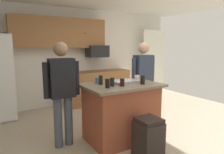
{
  "coord_description": "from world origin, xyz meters",
  "views": [
    {
      "loc": [
        -1.98,
        -2.59,
        1.61
      ],
      "look_at": [
        -0.13,
        0.49,
        1.05
      ],
      "focal_mm": 32.58,
      "sensor_mm": 36.0,
      "label": 1
    }
  ],
  "objects_px": {
    "microwave_over_range": "(97,51)",
    "tumbler_amber": "(107,83)",
    "person_guest_right": "(62,88)",
    "glass_dark_ale": "(101,80)",
    "trash_bin": "(148,139)",
    "mug_ceramic_white": "(137,78)",
    "mug_blue_stoneware": "(98,80)",
    "glass_pilsner": "(122,82)",
    "person_host_foreground": "(143,77)",
    "kitchen_island": "(121,111)",
    "glass_stout_tall": "(112,82)",
    "glass_short_whisky": "(143,80)",
    "serving_tray": "(125,82)"
  },
  "relations": [
    {
      "from": "tumbler_amber",
      "to": "glass_short_whisky",
      "type": "distance_m",
      "value": 0.65
    },
    {
      "from": "glass_stout_tall",
      "to": "glass_dark_ale",
      "type": "bearing_deg",
      "value": 115.96
    },
    {
      "from": "kitchen_island",
      "to": "person_guest_right",
      "type": "height_order",
      "value": "person_guest_right"
    },
    {
      "from": "microwave_over_range",
      "to": "tumbler_amber",
      "type": "bearing_deg",
      "value": -113.79
    },
    {
      "from": "tumbler_amber",
      "to": "trash_bin",
      "type": "xyz_separation_m",
      "value": [
        0.34,
        -0.56,
        -0.74
      ]
    },
    {
      "from": "trash_bin",
      "to": "mug_blue_stoneware",
      "type": "bearing_deg",
      "value": 105.81
    },
    {
      "from": "glass_stout_tall",
      "to": "glass_short_whisky",
      "type": "height_order",
      "value": "glass_short_whisky"
    },
    {
      "from": "person_guest_right",
      "to": "mug_blue_stoneware",
      "type": "bearing_deg",
      "value": 14.61
    },
    {
      "from": "microwave_over_range",
      "to": "trash_bin",
      "type": "xyz_separation_m",
      "value": [
        -0.75,
        -3.04,
        -1.15
      ]
    },
    {
      "from": "person_guest_right",
      "to": "serving_tray",
      "type": "relative_size",
      "value": 3.78
    },
    {
      "from": "person_guest_right",
      "to": "microwave_over_range",
      "type": "bearing_deg",
      "value": 67.81
    },
    {
      "from": "trash_bin",
      "to": "person_guest_right",
      "type": "bearing_deg",
      "value": 131.57
    },
    {
      "from": "person_host_foreground",
      "to": "glass_dark_ale",
      "type": "xyz_separation_m",
      "value": [
        -1.15,
        -0.32,
        0.09
      ]
    },
    {
      "from": "glass_pilsner",
      "to": "trash_bin",
      "type": "distance_m",
      "value": 0.93
    },
    {
      "from": "mug_ceramic_white",
      "to": "mug_blue_stoneware",
      "type": "relative_size",
      "value": 0.98
    },
    {
      "from": "microwave_over_range",
      "to": "person_guest_right",
      "type": "relative_size",
      "value": 0.34
    },
    {
      "from": "glass_stout_tall",
      "to": "trash_bin",
      "type": "xyz_separation_m",
      "value": [
        0.21,
        -0.65,
        -0.74
      ]
    },
    {
      "from": "glass_stout_tall",
      "to": "trash_bin",
      "type": "distance_m",
      "value": 1.0
    },
    {
      "from": "glass_pilsner",
      "to": "serving_tray",
      "type": "distance_m",
      "value": 0.29
    },
    {
      "from": "glass_dark_ale",
      "to": "trash_bin",
      "type": "relative_size",
      "value": 0.24
    },
    {
      "from": "tumbler_amber",
      "to": "person_host_foreground",
      "type": "bearing_deg",
      "value": 26.9
    },
    {
      "from": "kitchen_island",
      "to": "tumbler_amber",
      "type": "bearing_deg",
      "value": -154.55
    },
    {
      "from": "microwave_over_range",
      "to": "person_guest_right",
      "type": "height_order",
      "value": "person_guest_right"
    },
    {
      "from": "microwave_over_range",
      "to": "glass_dark_ale",
      "type": "distance_m",
      "value": 2.47
    },
    {
      "from": "glass_pilsner",
      "to": "glass_short_whisky",
      "type": "distance_m",
      "value": 0.38
    },
    {
      "from": "glass_pilsner",
      "to": "mug_blue_stoneware",
      "type": "distance_m",
      "value": 0.48
    },
    {
      "from": "glass_pilsner",
      "to": "glass_dark_ale",
      "type": "xyz_separation_m",
      "value": [
        -0.23,
        0.29,
        0.01
      ]
    },
    {
      "from": "serving_tray",
      "to": "microwave_over_range",
      "type": "bearing_deg",
      "value": 74.4
    },
    {
      "from": "person_guest_right",
      "to": "tumbler_amber",
      "type": "height_order",
      "value": "person_guest_right"
    },
    {
      "from": "tumbler_amber",
      "to": "trash_bin",
      "type": "bearing_deg",
      "value": -58.51
    },
    {
      "from": "person_host_foreground",
      "to": "glass_dark_ale",
      "type": "distance_m",
      "value": 1.2
    },
    {
      "from": "person_host_foreground",
      "to": "glass_pilsner",
      "type": "distance_m",
      "value": 1.11
    },
    {
      "from": "mug_ceramic_white",
      "to": "tumbler_amber",
      "type": "height_order",
      "value": "tumbler_amber"
    },
    {
      "from": "tumbler_amber",
      "to": "glass_dark_ale",
      "type": "distance_m",
      "value": 0.29
    },
    {
      "from": "glass_short_whisky",
      "to": "serving_tray",
      "type": "bearing_deg",
      "value": 127.75
    },
    {
      "from": "person_guest_right",
      "to": "person_host_foreground",
      "type": "relative_size",
      "value": 1.0
    },
    {
      "from": "person_host_foreground",
      "to": "trash_bin",
      "type": "xyz_separation_m",
      "value": [
        -0.85,
        -1.16,
        -0.66
      ]
    },
    {
      "from": "mug_ceramic_white",
      "to": "glass_pilsner",
      "type": "height_order",
      "value": "glass_pilsner"
    },
    {
      "from": "microwave_over_range",
      "to": "trash_bin",
      "type": "height_order",
      "value": "microwave_over_range"
    },
    {
      "from": "kitchen_island",
      "to": "mug_blue_stoneware",
      "type": "height_order",
      "value": "mug_blue_stoneware"
    },
    {
      "from": "person_guest_right",
      "to": "trash_bin",
      "type": "xyz_separation_m",
      "value": [
        0.9,
        -1.01,
        -0.66
      ]
    },
    {
      "from": "glass_dark_ale",
      "to": "trash_bin",
      "type": "height_order",
      "value": "glass_dark_ale"
    },
    {
      "from": "serving_tray",
      "to": "kitchen_island",
      "type": "bearing_deg",
      "value": -159.85
    },
    {
      "from": "microwave_over_range",
      "to": "mug_ceramic_white",
      "type": "relative_size",
      "value": 4.41
    },
    {
      "from": "microwave_over_range",
      "to": "glass_stout_tall",
      "type": "height_order",
      "value": "microwave_over_range"
    },
    {
      "from": "tumbler_amber",
      "to": "mug_blue_stoneware",
      "type": "height_order",
      "value": "tumbler_amber"
    },
    {
      "from": "person_guest_right",
      "to": "mug_ceramic_white",
      "type": "relative_size",
      "value": 13.08
    },
    {
      "from": "person_guest_right",
      "to": "glass_stout_tall",
      "type": "bearing_deg",
      "value": -10.97
    },
    {
      "from": "microwave_over_range",
      "to": "mug_blue_stoneware",
      "type": "xyz_separation_m",
      "value": [
        -1.03,
        -2.06,
        -0.42
      ]
    },
    {
      "from": "microwave_over_range",
      "to": "mug_blue_stoneware",
      "type": "relative_size",
      "value": 4.34
    }
  ]
}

